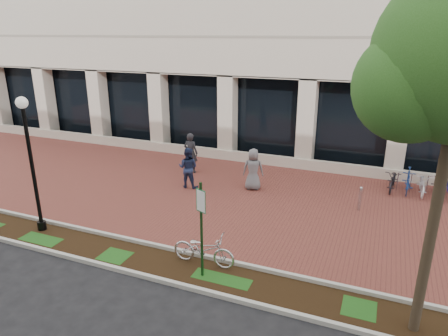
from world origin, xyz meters
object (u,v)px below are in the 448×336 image
at_px(bike_rack_cluster, 430,184).
at_px(locked_bicycle, 204,249).
at_px(pedestrian_left, 191,153).
at_px(pedestrian_right, 253,169).
at_px(parking_sign, 201,219).
at_px(lamppost, 31,158).
at_px(pedestrian_mid, 188,168).
at_px(bollard, 360,198).

bearing_deg(bike_rack_cluster, locked_bicycle, -127.84).
bearing_deg(pedestrian_left, pedestrian_right, 165.76).
height_order(parking_sign, lamppost, lamppost).
xyz_separation_m(pedestrian_left, pedestrian_mid, (0.74, -1.74, -0.08)).
bearing_deg(parking_sign, pedestrian_mid, 143.40).
relative_size(pedestrian_left, bike_rack_cluster, 0.54).
bearing_deg(bike_rack_cluster, pedestrian_left, -173.49).
distance_m(locked_bicycle, pedestrian_right, 5.96).
relative_size(pedestrian_left, bollard, 2.00).
distance_m(parking_sign, pedestrian_mid, 6.60).
bearing_deg(bike_rack_cluster, parking_sign, -125.15).
xyz_separation_m(locked_bicycle, pedestrian_right, (-0.51, 5.93, 0.39)).
bearing_deg(bollard, bike_rack_cluster, 46.60).
xyz_separation_m(pedestrian_mid, bollard, (6.85, 0.27, -0.39)).
relative_size(locked_bicycle, bollard, 1.95).
height_order(lamppost, locked_bicycle, lamppost).
bearing_deg(pedestrian_right, bike_rack_cluster, -178.90).
height_order(bollard, bike_rack_cluster, bike_rack_cluster).
bearing_deg(pedestrian_right, bollard, 156.84).
bearing_deg(pedestrian_right, pedestrian_left, -31.65).
xyz_separation_m(locked_bicycle, bike_rack_cluster, (6.22, 8.00, -0.01)).
distance_m(lamppost, pedestrian_mid, 6.15).
xyz_separation_m(pedestrian_left, pedestrian_right, (3.32, -0.93, -0.07)).
relative_size(parking_sign, bollard, 2.87).
height_order(parking_sign, pedestrian_mid, parking_sign).
bearing_deg(pedestrian_left, parking_sign, 119.99).
height_order(locked_bicycle, pedestrian_right, pedestrian_right).
height_order(parking_sign, locked_bicycle, parking_sign).
relative_size(lamppost, bollard, 4.69).
relative_size(parking_sign, pedestrian_right, 1.55).
bearing_deg(pedestrian_right, locked_bicycle, 78.95).
relative_size(lamppost, pedestrian_left, 2.34).
bearing_deg(pedestrian_left, pedestrian_mid, 114.56).
xyz_separation_m(pedestrian_left, bike_rack_cluster, (10.06, 1.15, -0.46)).
relative_size(parking_sign, bike_rack_cluster, 0.77).
height_order(parking_sign, pedestrian_right, parking_sign).
relative_size(locked_bicycle, pedestrian_left, 0.97).
bearing_deg(lamppost, bike_rack_cluster, 34.02).
xyz_separation_m(pedestrian_mid, bike_rack_cluster, (9.31, 2.88, -0.39)).
distance_m(parking_sign, lamppost, 6.11).
bearing_deg(pedestrian_mid, bollard, 177.26).
distance_m(pedestrian_left, bike_rack_cluster, 10.13).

